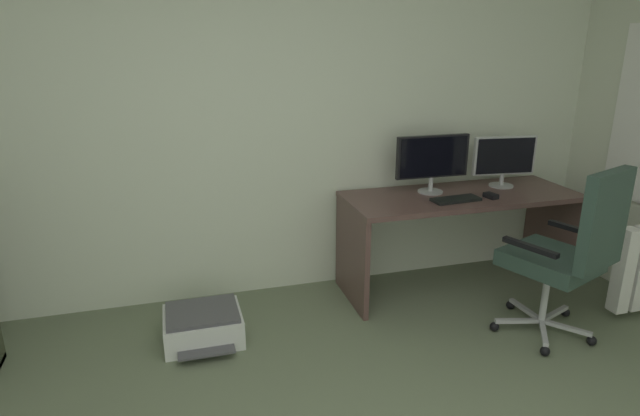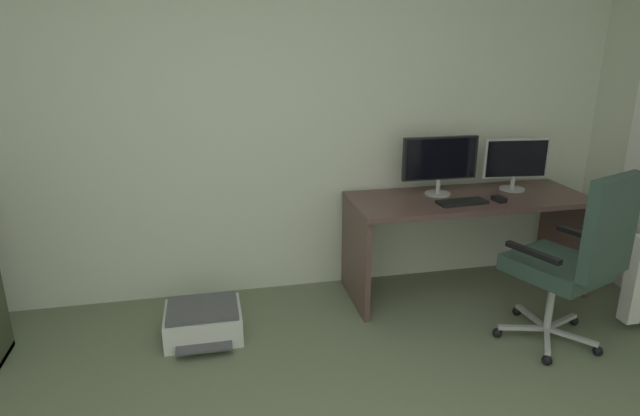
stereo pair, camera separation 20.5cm
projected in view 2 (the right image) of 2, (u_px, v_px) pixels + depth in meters
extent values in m
cube|color=silver|center=(249.00, 114.00, 3.65)|extent=(5.38, 0.10, 2.61)
cube|color=brown|center=(469.00, 199.00, 3.76)|extent=(1.69, 0.64, 0.04)
cube|color=brown|center=(355.00, 256.00, 3.71)|extent=(0.04, 0.61, 0.69)
cube|color=brown|center=(565.00, 238.00, 4.04)|extent=(0.04, 0.61, 0.69)
cylinder|color=#B2B5B7|center=(437.00, 194.00, 3.81)|extent=(0.18, 0.18, 0.01)
cylinder|color=#B2B5B7|center=(438.00, 185.00, 3.79)|extent=(0.03, 0.03, 0.11)
cube|color=black|center=(440.00, 158.00, 3.73)|extent=(0.55, 0.04, 0.30)
cube|color=black|center=(441.00, 159.00, 3.71)|extent=(0.51, 0.01, 0.28)
cylinder|color=#B2B5B7|center=(512.00, 189.00, 3.93)|extent=(0.18, 0.18, 0.01)
cylinder|color=#B2B5B7|center=(513.00, 182.00, 3.91)|extent=(0.03, 0.03, 0.10)
cube|color=#B7BABC|center=(516.00, 158.00, 3.85)|extent=(0.48, 0.09, 0.29)
cube|color=black|center=(517.00, 159.00, 3.83)|extent=(0.44, 0.06, 0.26)
cube|color=black|center=(462.00, 202.00, 3.60)|extent=(0.35, 0.15, 0.02)
cube|color=black|center=(499.00, 199.00, 3.64)|extent=(0.08, 0.11, 0.03)
cube|color=#B7BABC|center=(561.00, 322.00, 3.40)|extent=(0.29, 0.14, 0.02)
sphere|color=black|center=(574.00, 321.00, 3.49)|extent=(0.06, 0.06, 0.06)
cube|color=#B7BABC|center=(531.00, 317.00, 3.46)|extent=(0.05, 0.30, 0.02)
sphere|color=black|center=(517.00, 311.00, 3.61)|extent=(0.06, 0.06, 0.06)
cube|color=#B7BABC|center=(522.00, 328.00, 3.33)|extent=(0.30, 0.11, 0.02)
sphere|color=black|center=(497.00, 333.00, 3.35)|extent=(0.06, 0.06, 0.06)
cube|color=#B7BABC|center=(547.00, 341.00, 3.19)|extent=(0.19, 0.27, 0.02)
sphere|color=black|center=(547.00, 360.00, 3.07)|extent=(0.06, 0.06, 0.06)
cube|color=#B7BABC|center=(572.00, 336.00, 3.23)|extent=(0.21, 0.25, 0.02)
sphere|color=black|center=(598.00, 351.00, 3.15)|extent=(0.06, 0.06, 0.06)
cylinder|color=#B7BABC|center=(550.00, 302.00, 3.26)|extent=(0.04, 0.04, 0.37)
cube|color=#2D433A|center=(556.00, 267.00, 3.19)|extent=(0.61, 0.63, 0.10)
cube|color=#2D433A|center=(611.00, 227.00, 2.87)|extent=(0.42, 0.22, 0.57)
cube|color=black|center=(533.00, 253.00, 3.02)|extent=(0.16, 0.34, 0.03)
cube|color=black|center=(584.00, 235.00, 3.28)|extent=(0.16, 0.34, 0.03)
cube|color=silver|center=(204.00, 323.00, 3.35)|extent=(0.47, 0.39, 0.18)
cube|color=#4C4C51|center=(202.00, 308.00, 3.32)|extent=(0.43, 0.36, 0.02)
cube|color=#4C4C51|center=(204.00, 348.00, 3.14)|extent=(0.33, 0.10, 0.01)
cube|color=white|center=(636.00, 280.00, 3.34)|extent=(0.09, 0.10, 0.58)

